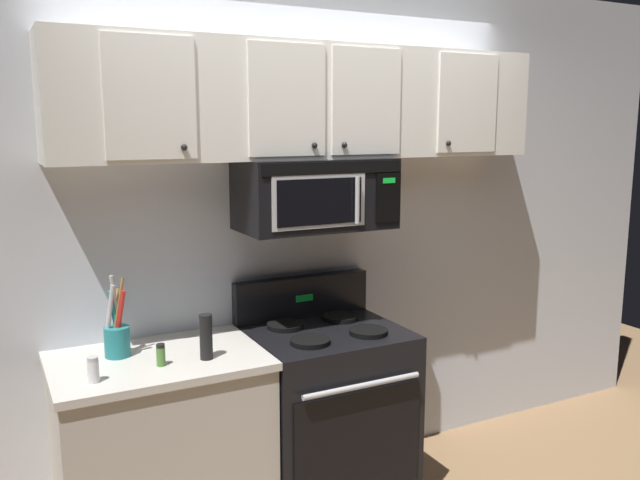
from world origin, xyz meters
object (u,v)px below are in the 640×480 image
at_px(over_range_microwave, 315,194).
at_px(utensil_crock_teal, 117,336).
at_px(pepper_mill, 206,337).
at_px(spice_jar, 161,355).
at_px(stove_range, 326,412).
at_px(salt_shaker, 93,370).

bearing_deg(over_range_microwave, utensil_crock_teal, -178.80).
relative_size(pepper_mill, spice_jar, 2.07).
xyz_separation_m(stove_range, pepper_mill, (-0.66, -0.12, 0.53)).
bearing_deg(over_range_microwave, spice_jar, -165.10).
bearing_deg(salt_shaker, spice_jar, 12.06).
height_order(over_range_microwave, pepper_mill, over_range_microwave).
height_order(salt_shaker, pepper_mill, pepper_mill).
bearing_deg(utensil_crock_teal, salt_shaker, -118.19).
bearing_deg(stove_range, pepper_mill, -169.80).
relative_size(utensil_crock_teal, pepper_mill, 1.84).
height_order(stove_range, spice_jar, stove_range).
bearing_deg(utensil_crock_teal, spice_jar, -55.43).
height_order(stove_range, over_range_microwave, over_range_microwave).
height_order(utensil_crock_teal, salt_shaker, utensil_crock_teal).
relative_size(stove_range, pepper_mill, 5.58).
xyz_separation_m(utensil_crock_teal, salt_shaker, (-0.14, -0.27, -0.04)).
bearing_deg(spice_jar, salt_shaker, -167.94).
height_order(stove_range, pepper_mill, stove_range).
height_order(utensil_crock_teal, pepper_mill, utensil_crock_teal).
relative_size(over_range_microwave, salt_shaker, 7.18).
distance_m(pepper_mill, spice_jar, 0.21).
bearing_deg(salt_shaker, over_range_microwave, 14.19).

